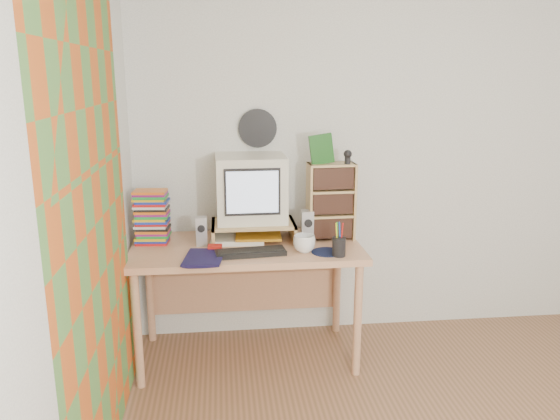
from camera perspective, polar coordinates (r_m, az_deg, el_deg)
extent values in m
plane|color=white|center=(3.79, 11.87, 5.82)|extent=(3.50, 0.00, 3.50)
plane|color=white|center=(1.98, -22.98, -2.43)|extent=(0.00, 3.50, 3.50)
plane|color=#C3531B|center=(2.44, -18.75, -1.50)|extent=(0.00, 2.20, 2.20)
cylinder|color=black|center=(3.58, -2.36, 8.52)|extent=(0.25, 0.02, 0.25)
cube|color=tan|center=(3.37, -3.53, -4.02)|extent=(1.40, 0.70, 0.04)
cube|color=tan|center=(3.80, -3.70, -7.57)|extent=(1.33, 0.02, 0.41)
cylinder|color=tan|center=(3.28, -14.68, -12.10)|extent=(0.05, 0.05, 0.71)
cylinder|color=tan|center=(3.33, 8.11, -11.31)|extent=(0.05, 0.05, 0.71)
cylinder|color=tan|center=(3.80, -13.45, -8.27)|extent=(0.05, 0.05, 0.71)
cylinder|color=tan|center=(3.85, 5.98, -7.66)|extent=(0.05, 0.05, 0.71)
cube|color=tan|center=(3.44, -6.97, -2.33)|extent=(0.02, 0.30, 0.12)
cube|color=tan|center=(3.47, 1.33, -2.09)|extent=(0.02, 0.30, 0.12)
cube|color=tan|center=(3.43, -2.81, -1.41)|extent=(0.52, 0.30, 0.02)
cube|color=silver|center=(3.43, -3.06, 2.27)|extent=(0.44, 0.44, 0.41)
cube|color=#B6B5BA|center=(3.36, -8.20, -2.21)|extent=(0.07, 0.07, 0.18)
cube|color=#B6B5BA|center=(3.41, 2.86, -1.69)|extent=(0.08, 0.08, 0.20)
cube|color=black|center=(3.19, -3.10, -4.45)|extent=(0.42, 0.18, 0.03)
cube|color=tan|center=(3.45, 5.33, 0.90)|extent=(0.30, 0.16, 0.49)
imported|color=white|center=(3.22, 2.55, -3.52)|extent=(0.13, 0.13, 0.10)
imported|color=#130F38|center=(3.14, -9.88, -4.71)|extent=(0.28, 0.23, 0.05)
cylinder|color=black|center=(3.24, 4.96, -4.40)|extent=(0.20, 0.20, 0.00)
cube|color=red|center=(3.26, -6.81, -3.99)|extent=(0.09, 0.06, 0.04)
cube|color=#185017|center=(3.36, 4.35, 6.36)|extent=(0.14, 0.04, 0.18)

